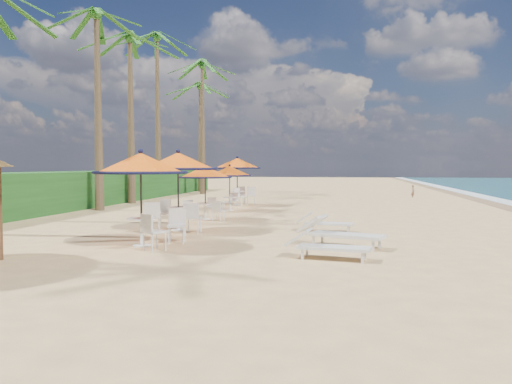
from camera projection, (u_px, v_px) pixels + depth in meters
ground at (333, 253)px, 12.02m from camera, size 160.00×160.00×0.00m
scrub_hedge at (70, 189)px, 25.22m from camera, size 3.00×40.00×1.80m
station_0 at (144, 172)px, 12.88m from camera, size 2.43×2.43×2.54m
station_1 at (176, 171)px, 16.03m from camera, size 2.53×2.53×2.64m
station_2 at (205, 179)px, 19.40m from camera, size 2.09×2.14×2.18m
station_3 at (230, 175)px, 23.37m from camera, size 2.08×2.12×2.17m
station_4 at (238, 169)px, 26.45m from camera, size 2.51×2.51×2.62m
lounger_near at (325, 245)px, 11.19m from camera, size 1.94×0.86×0.67m
lounger_mid at (338, 232)px, 12.91m from camera, size 2.32×1.41×0.80m
lounger_far at (323, 222)px, 15.94m from camera, size 1.81×0.72×0.63m
palm_3 at (97, 25)px, 23.10m from camera, size 5.00×5.00×9.41m
palm_4 at (130, 48)px, 27.46m from camera, size 5.00×5.00×9.41m
palm_5 at (157, 47)px, 33.08m from camera, size 5.00×5.00×10.87m
palm_6 at (202, 73)px, 36.51m from camera, size 5.00×5.00×9.74m
palm_7 at (200, 93)px, 40.25m from camera, size 5.00×5.00×8.78m
person at (413, 191)px, 32.66m from camera, size 0.24×0.35×0.90m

